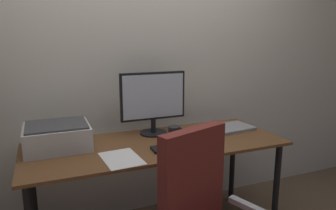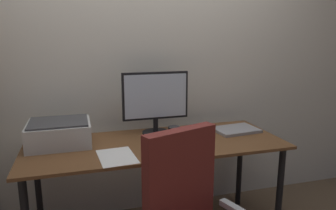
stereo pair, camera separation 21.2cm
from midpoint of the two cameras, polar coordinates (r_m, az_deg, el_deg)
back_wall at (r=2.53m, az=-8.61°, el=8.89°), size 6.40×0.10×2.60m
desk at (r=2.18m, az=-4.85°, el=-8.84°), size 1.73×0.68×0.74m
monitor at (r=2.28m, az=-5.36°, el=0.96°), size 0.49×0.20×0.46m
keyboard at (r=2.04m, az=-1.90°, el=-7.71°), size 0.29×0.12×0.02m
mouse at (r=2.14m, az=3.39°, el=-6.53°), size 0.08×0.11×0.03m
coffee_mug at (r=2.16m, az=-1.66°, el=-5.28°), size 0.10×0.08×0.11m
laptop at (r=2.48m, az=8.95°, el=-4.12°), size 0.34×0.26×0.02m
printer at (r=2.18m, az=-22.05°, el=-5.30°), size 0.40×0.34×0.16m
paper_sheet at (r=1.92m, az=-11.62°, el=-9.49°), size 0.23×0.31×0.00m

